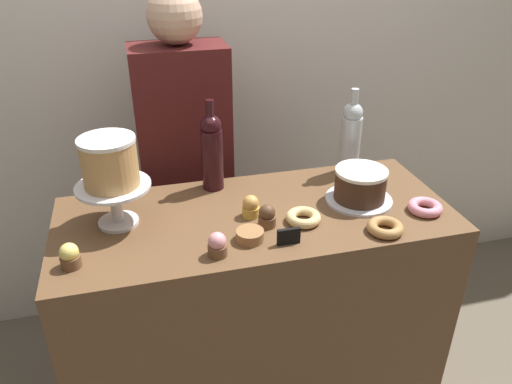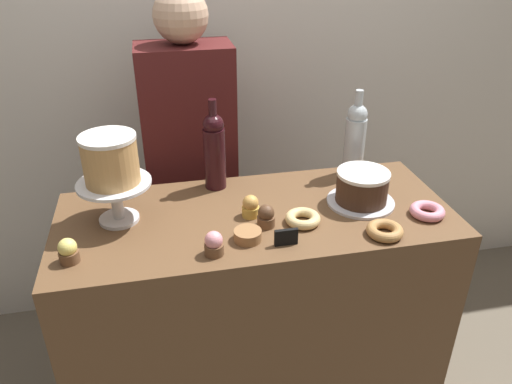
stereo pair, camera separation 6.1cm
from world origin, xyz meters
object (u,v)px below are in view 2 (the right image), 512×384
(price_sign_chalkboard, at_px, (286,237))
(barista_figure, at_px, (192,180))
(cake_stand_pedestal, at_px, (116,194))
(chocolate_round_cake, at_px, (362,186))
(cookie_stack, at_px, (248,235))
(cupcake_chocolate, at_px, (266,216))
(donut_maple, at_px, (385,231))
(wine_bottle_clear, at_px, (355,139))
(cupcake_strawberry, at_px, (214,244))
(donut_pink, at_px, (427,211))
(cupcake_caramel, at_px, (251,207))
(wine_bottle_dark_red, at_px, (214,150))
(cupcake_lemon, at_px, (68,251))
(white_layer_cake, at_px, (110,159))
(donut_glazed, at_px, (303,219))

(price_sign_chalkboard, bearing_deg, barista_figure, 107.38)
(cake_stand_pedestal, xyz_separation_m, chocolate_round_cake, (0.80, -0.06, -0.03))
(chocolate_round_cake, height_order, cookie_stack, chocolate_round_cake)
(cupcake_chocolate, height_order, donut_maple, cupcake_chocolate)
(chocolate_round_cake, xyz_separation_m, wine_bottle_clear, (0.05, 0.21, 0.08))
(cookie_stack, bearing_deg, chocolate_round_cake, 18.44)
(chocolate_round_cake, bearing_deg, cake_stand_pedestal, 176.01)
(cupcake_strawberry, xyz_separation_m, barista_figure, (-0.00, 0.70, -0.15))
(donut_pink, bearing_deg, cupcake_chocolate, 174.92)
(barista_figure, bearing_deg, cupcake_caramel, -73.95)
(chocolate_round_cake, relative_size, cupcake_chocolate, 2.36)
(wine_bottle_dark_red, height_order, donut_pink, wine_bottle_dark_red)
(donut_pink, xyz_separation_m, barista_figure, (-0.71, 0.63, -0.13))
(cake_stand_pedestal, height_order, wine_bottle_dark_red, wine_bottle_dark_red)
(chocolate_round_cake, xyz_separation_m, donut_maple, (-0.00, -0.20, -0.05))
(cupcake_lemon, relative_size, cupcake_strawberry, 1.00)
(cupcake_caramel, bearing_deg, chocolate_round_cake, 0.76)
(cookie_stack, bearing_deg, white_layer_cake, 152.87)
(donut_maple, bearing_deg, cookie_stack, 171.62)
(cake_stand_pedestal, relative_size, donut_maple, 2.04)
(white_layer_cake, distance_m, barista_figure, 0.62)
(cake_stand_pedestal, relative_size, donut_pink, 2.04)
(price_sign_chalkboard, bearing_deg, cupcake_lemon, 175.83)
(white_layer_cake, bearing_deg, cake_stand_pedestal, 0.00)
(wine_bottle_dark_red, distance_m, cookie_stack, 0.38)
(chocolate_round_cake, bearing_deg, cupcake_caramel, -179.24)
(donut_glazed, height_order, barista_figure, barista_figure)
(cake_stand_pedestal, bearing_deg, cupcake_strawberry, -42.07)
(wine_bottle_clear, bearing_deg, barista_figure, 153.20)
(cupcake_lemon, distance_m, cupcake_caramel, 0.56)
(cookie_stack, bearing_deg, price_sign_chalkboard, -24.08)
(wine_bottle_clear, height_order, cupcake_caramel, wine_bottle_clear)
(cupcake_lemon, relative_size, donut_pink, 0.66)
(barista_figure, bearing_deg, donut_pink, -41.62)
(cupcake_strawberry, bearing_deg, cupcake_caramel, 52.10)
(cupcake_chocolate, height_order, price_sign_chalkboard, cupcake_chocolate)
(chocolate_round_cake, relative_size, donut_glazed, 1.56)
(cupcake_chocolate, bearing_deg, price_sign_chalkboard, -72.87)
(barista_figure, bearing_deg, donut_maple, -53.51)
(cupcake_chocolate, distance_m, cupcake_strawberry, 0.21)
(cupcake_strawberry, height_order, donut_glazed, cupcake_strawberry)
(chocolate_round_cake, relative_size, cupcake_lemon, 2.36)
(cupcake_lemon, bearing_deg, donut_glazed, 4.93)
(white_layer_cake, bearing_deg, donut_glazed, -13.55)
(chocolate_round_cake, relative_size, barista_figure, 0.11)
(donut_glazed, distance_m, price_sign_chalkboard, 0.13)
(cupcake_caramel, relative_size, price_sign_chalkboard, 1.06)
(white_layer_cake, distance_m, wine_bottle_clear, 0.87)
(wine_bottle_clear, distance_m, cupcake_lemon, 1.05)
(cupcake_chocolate, xyz_separation_m, cupcake_strawberry, (-0.18, -0.12, 0.00))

